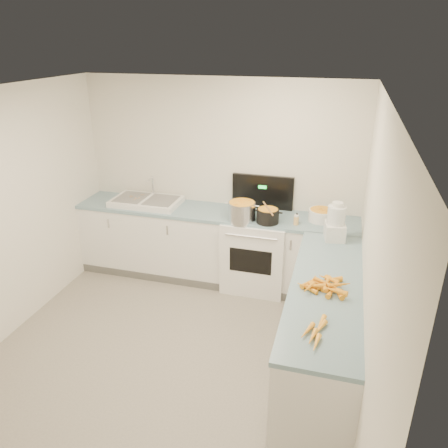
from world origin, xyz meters
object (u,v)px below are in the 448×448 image
(sink, at_px, (147,201))
(food_processor, at_px, (336,223))
(black_pot, at_px, (268,217))
(spice_jar, at_px, (296,221))
(steel_pot, at_px, (242,212))
(mixing_bowl, at_px, (321,215))
(extract_bottle, at_px, (297,220))
(stove, at_px, (256,251))

(sink, height_order, food_processor, food_processor)
(black_pot, relative_size, spice_jar, 2.56)
(steel_pot, bearing_deg, sink, 172.12)
(mixing_bowl, distance_m, food_processor, 0.51)
(steel_pot, height_order, extract_bottle, steel_pot)
(mixing_bowl, bearing_deg, black_pot, -159.42)
(steel_pot, height_order, black_pot, steel_pot)
(spice_jar, height_order, food_processor, food_processor)
(extract_bottle, bearing_deg, food_processor, -34.30)
(stove, height_order, steel_pot, stove)
(extract_bottle, distance_m, spice_jar, 0.02)
(stove, distance_m, mixing_bowl, 0.92)
(sink, xyz_separation_m, steel_pot, (1.30, -0.18, 0.06))
(extract_bottle, xyz_separation_m, food_processor, (0.44, -0.30, 0.12))
(steel_pot, relative_size, black_pot, 1.27)
(mixing_bowl, xyz_separation_m, food_processor, (0.17, -0.47, 0.11))
(extract_bottle, bearing_deg, stove, 167.10)
(steel_pot, bearing_deg, food_processor, -12.80)
(steel_pot, height_order, spice_jar, steel_pot)
(stove, relative_size, mixing_bowl, 4.58)
(black_pot, xyz_separation_m, extract_bottle, (0.33, 0.05, -0.02))
(mixing_bowl, height_order, food_processor, food_processor)
(mixing_bowl, relative_size, spice_jar, 2.94)
(sink, relative_size, spice_jar, 8.53)
(black_pot, distance_m, extract_bottle, 0.33)
(stove, bearing_deg, extract_bottle, -12.90)
(black_pot, relative_size, food_processor, 0.62)
(spice_jar, xyz_separation_m, food_processor, (0.44, -0.27, 0.13))
(sink, height_order, black_pot, sink)
(food_processor, bearing_deg, extract_bottle, 145.70)
(spice_jar, bearing_deg, sink, 175.58)
(mixing_bowl, bearing_deg, stove, -175.14)
(steel_pot, relative_size, spice_jar, 3.24)
(mixing_bowl, bearing_deg, extract_bottle, -146.84)
(black_pot, relative_size, extract_bottle, 2.43)
(stove, height_order, black_pot, stove)
(black_pot, distance_m, spice_jar, 0.33)
(spice_jar, distance_m, food_processor, 0.53)
(sink, bearing_deg, food_processor, -10.12)
(spice_jar, bearing_deg, stove, 164.39)
(steel_pot, relative_size, extract_bottle, 3.07)
(black_pot, bearing_deg, spice_jar, 4.47)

